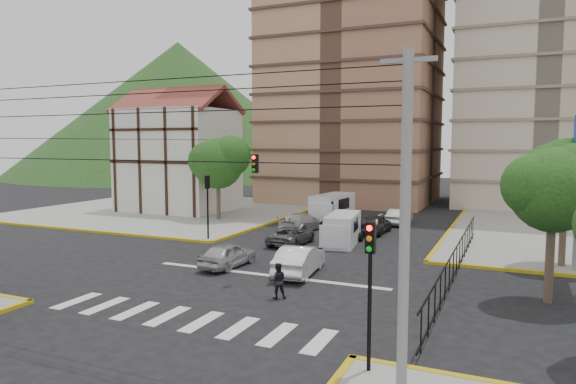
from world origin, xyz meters
The scene contains 23 objects.
ground centered at (0.00, 0.00, 0.00)m, with size 160.00×160.00×0.00m, color black.
sidewalk_nw centered at (-20.00, 20.00, 0.07)m, with size 26.00×26.00×0.15m, color gray.
crosswalk_stripes centered at (0.00, -6.00, 0.01)m, with size 12.00×2.40×0.01m, color silver.
stop_line centered at (0.00, 1.20, 0.01)m, with size 13.00×0.40×0.01m, color silver.
tudor_building centered at (-19.00, 20.00, 5.25)m, with size 10.80×8.05×12.23m.
distant_hill centered at (-55.00, 70.00, 14.00)m, with size 70.00×70.00×28.00m, color #1F4316.
park_fence centered at (9.00, 4.50, 0.00)m, with size 0.10×22.50×1.66m, color black, non-canonical shape.
tree_park_a centered at (13.08, 2.01, 5.01)m, with size 4.41×3.60×6.83m.
tree_park_c centered at (14.09, 9.01, 5.34)m, with size 4.65×3.80×7.25m.
tree_tudor centered at (-11.90, 16.01, 5.22)m, with size 5.39×4.40×7.43m.
traffic_light_se centered at (7.80, -7.80, 3.11)m, with size 0.28×0.22×4.40m.
traffic_light_nw centered at (-7.80, 7.80, 3.11)m, with size 0.28×0.22×4.40m.
traffic_light_hanging centered at (0.00, -2.04, 5.90)m, with size 18.00×9.12×0.92m.
utility_pole_se centered at (9.00, -9.00, 4.77)m, with size 1.40×0.28×9.00m.
van_right_lane centered at (1.10, 10.21, 1.00)m, with size 2.40×4.79×2.06m.
van_left_lane centered at (-2.80, 19.34, 1.15)m, with size 2.56×5.42×2.36m.
car_silver_front_left centered at (-2.74, 1.91, 0.68)m, with size 1.60×3.98×1.36m, color silver.
car_white_front_right centered at (1.49, 2.03, 0.76)m, with size 1.62×4.64×1.53m, color white.
car_grey_mid_left centered at (-2.02, 9.05, 0.61)m, with size 2.03×4.41×1.23m, color #5C5E64.
car_silver_rear_left centered at (-3.37, 14.16, 0.70)m, with size 1.95×4.81×1.39m, color #B8B9BD.
car_darkgrey_mid_right centered at (2.04, 15.37, 0.74)m, with size 1.74×4.33×1.48m, color #28292B.
car_white_rear_right centered at (2.84, 20.35, 0.67)m, with size 1.42×4.09×1.35m, color silver.
pedestrian_crosswalk centered at (2.20, -2.17, 0.79)m, with size 0.77×0.60×1.59m, color black.
Camera 1 is at (11.52, -22.02, 6.83)m, focal length 32.00 mm.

